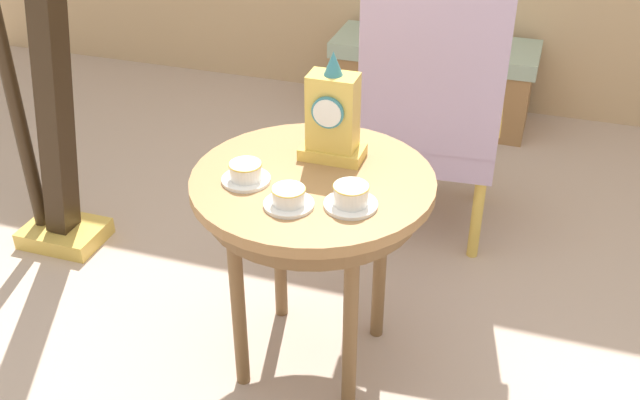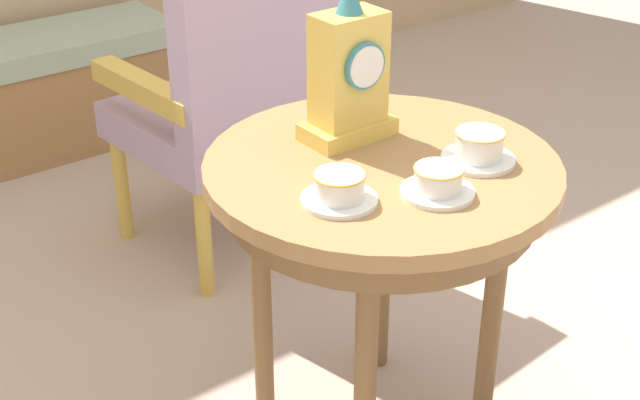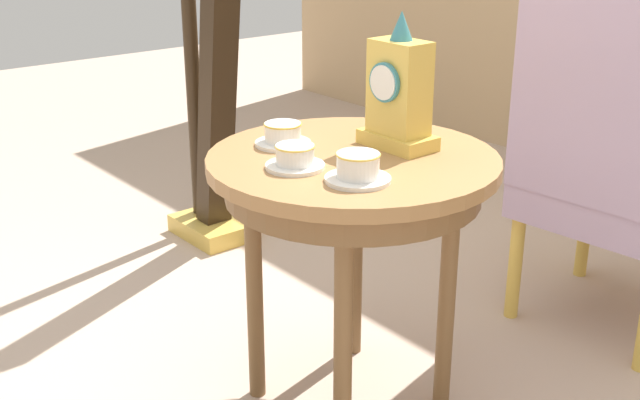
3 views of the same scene
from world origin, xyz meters
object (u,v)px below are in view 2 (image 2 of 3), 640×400
(mantel_clock, at_px, (349,76))
(armchair, at_px, (235,72))
(teacup_center, at_px, (479,148))
(window_bench, at_px, (39,93))
(side_table, at_px, (379,198))
(teacup_left, at_px, (339,189))
(teacup_right, at_px, (438,182))

(mantel_clock, relative_size, armchair, 0.29)
(teacup_center, xyz_separation_m, window_bench, (-0.13, 2.08, -0.51))
(teacup_center, xyz_separation_m, mantel_clock, (-0.13, 0.25, 0.11))
(side_table, height_order, teacup_left, teacup_left)
(teacup_left, distance_m, teacup_center, 0.32)
(mantel_clock, bearing_deg, armchair, 76.23)
(teacup_right, xyz_separation_m, window_bench, (0.03, 2.13, -0.50))
(side_table, relative_size, window_bench, 0.68)
(teacup_center, bearing_deg, teacup_right, -162.50)
(teacup_right, relative_size, window_bench, 0.13)
(teacup_right, bearing_deg, mantel_clock, 84.18)
(mantel_clock, relative_size, window_bench, 0.32)
(mantel_clock, distance_m, window_bench, 1.93)
(window_bench, bearing_deg, teacup_center, -86.34)
(teacup_right, height_order, teacup_center, teacup_center)
(teacup_left, xyz_separation_m, armchair, (0.37, 0.93, -0.13))
(teacup_center, bearing_deg, window_bench, 93.66)
(teacup_left, height_order, window_bench, teacup_left)
(teacup_center, bearing_deg, armchair, 87.25)
(mantel_clock, xyz_separation_m, armchair, (0.18, 0.72, -0.24))
(teacup_left, bearing_deg, teacup_center, -6.51)
(teacup_center, relative_size, mantel_clock, 0.44)
(teacup_left, bearing_deg, window_bench, 84.69)
(teacup_left, relative_size, mantel_clock, 0.42)
(teacup_right, relative_size, teacup_center, 0.94)
(side_table, bearing_deg, teacup_right, -92.45)
(teacup_left, bearing_deg, side_table, 25.67)
(teacup_right, height_order, window_bench, teacup_right)
(side_table, relative_size, teacup_right, 5.16)
(side_table, distance_m, armchair, 0.87)
(teacup_left, relative_size, teacup_right, 1.02)
(window_bench, bearing_deg, teacup_left, -95.31)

